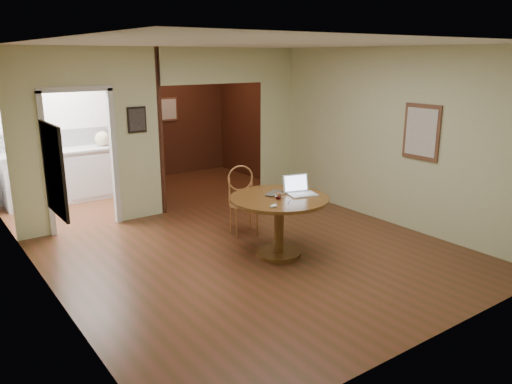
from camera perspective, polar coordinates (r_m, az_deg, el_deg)
floor at (r=6.62m, az=0.67°, el=-7.44°), size 5.00×5.00×0.00m
room_shell at (r=8.71m, az=-14.11°, el=6.44°), size 5.20×7.50×5.00m
dining_table at (r=6.49m, az=2.65°, el=-2.34°), size 1.28×1.28×0.80m
chair at (r=7.34m, az=-1.56°, el=-0.50°), size 0.54×0.54×1.01m
open_laptop at (r=6.57m, az=4.98°, el=0.33°), size 0.40×0.39×0.25m
closed_laptop at (r=6.53m, az=2.37°, el=-0.20°), size 0.37×0.32×0.02m
mouse at (r=5.97m, az=2.03°, el=-1.61°), size 0.10×0.06×0.04m
wine_glass at (r=6.31m, az=2.58°, el=-0.38°), size 0.09×0.09×0.10m
pen at (r=6.20m, az=3.78°, el=-1.15°), size 0.11×0.11×0.01m
kitchen_cabinet at (r=9.62m, az=-21.12°, el=1.74°), size 2.06×0.60×0.94m
grocery_bag at (r=9.72m, az=-17.15°, el=5.84°), size 0.33×0.30×0.27m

